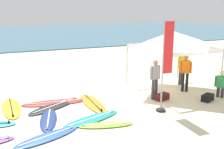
# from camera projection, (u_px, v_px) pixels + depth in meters

# --- Properties ---
(ground_plane) EXTENTS (80.00, 80.00, 0.00)m
(ground_plane) POSITION_uv_depth(u_px,v_px,m) (123.00, 102.00, 11.50)
(ground_plane) COLOR beige
(sea) EXTENTS (80.00, 36.00, 0.10)m
(sea) POSITION_uv_depth(u_px,v_px,m) (26.00, 33.00, 40.92)
(sea) COLOR #386B84
(sea) RESTS_ON ground
(canopy_tent) EXTENTS (3.29, 3.29, 2.75)m
(canopy_tent) POSITION_uv_depth(u_px,v_px,m) (173.00, 39.00, 12.89)
(canopy_tent) COLOR #B7B7BC
(canopy_tent) RESTS_ON ground
(surfboard_navy) EXTENTS (1.06, 2.15, 0.19)m
(surfboard_navy) POSITION_uv_depth(u_px,v_px,m) (49.00, 119.00, 9.61)
(surfboard_navy) COLOR navy
(surfboard_navy) RESTS_ON ground
(surfboard_teal) EXTENTS (2.41, 1.34, 0.19)m
(surfboard_teal) POSITION_uv_depth(u_px,v_px,m) (92.00, 119.00, 9.65)
(surfboard_teal) COLOR #19847F
(surfboard_teal) RESTS_ON ground
(surfboard_yellow) EXTENTS (0.69, 2.49, 0.19)m
(surfboard_yellow) POSITION_uv_depth(u_px,v_px,m) (11.00, 108.00, 10.71)
(surfboard_yellow) COLOR yellow
(surfboard_yellow) RESTS_ON ground
(surfboard_orange) EXTENTS (0.71, 2.48, 0.19)m
(surfboard_orange) POSITION_uv_depth(u_px,v_px,m) (93.00, 103.00, 11.20)
(surfboard_orange) COLOR orange
(surfboard_orange) RESTS_ON ground
(surfboard_blue) EXTENTS (2.20, 1.27, 0.19)m
(surfboard_blue) POSITION_uv_depth(u_px,v_px,m) (47.00, 137.00, 8.31)
(surfboard_blue) COLOR blue
(surfboard_blue) RESTS_ON ground
(surfboard_red) EXTENTS (2.67, 1.03, 0.19)m
(surfboard_red) POSITION_uv_depth(u_px,v_px,m) (55.00, 102.00, 11.31)
(surfboard_red) COLOR red
(surfboard_red) RESTS_ON ground
(surfboard_black) EXTENTS (2.50, 1.83, 0.19)m
(surfboard_black) POSITION_uv_depth(u_px,v_px,m) (55.00, 106.00, 10.93)
(surfboard_black) COLOR black
(surfboard_black) RESTS_ON ground
(surfboard_lime) EXTENTS (1.89, 0.94, 0.19)m
(surfboard_lime) POSITION_uv_depth(u_px,v_px,m) (105.00, 125.00, 9.16)
(surfboard_lime) COLOR #7AD12D
(surfboard_lime) RESTS_ON ground
(person_yellow) EXTENTS (0.54, 0.28, 1.71)m
(person_yellow) POSITION_uv_depth(u_px,v_px,m) (182.00, 65.00, 13.85)
(person_yellow) COLOR #383842
(person_yellow) RESTS_ON ground
(person_grey) EXTENTS (0.54, 0.28, 1.71)m
(person_grey) POSITION_uv_depth(u_px,v_px,m) (155.00, 77.00, 11.63)
(person_grey) COLOR #383842
(person_grey) RESTS_ON ground
(person_orange) EXTENTS (0.46, 0.39, 1.71)m
(person_orange) POSITION_uv_depth(u_px,v_px,m) (186.00, 71.00, 12.70)
(person_orange) COLOR black
(person_orange) RESTS_ON ground
(person_green) EXTENTS (0.39, 0.46, 1.20)m
(person_green) POSITION_uv_depth(u_px,v_px,m) (221.00, 83.00, 11.92)
(person_green) COLOR #2D2D33
(person_green) RESTS_ON ground
(banner_flag) EXTENTS (0.60, 0.36, 3.40)m
(banner_flag) POSITION_uv_depth(u_px,v_px,m) (165.00, 70.00, 10.15)
(banner_flag) COLOR #99999E
(banner_flag) RESTS_ON ground
(gear_bag_near_tent) EXTENTS (0.68, 0.53, 0.28)m
(gear_bag_near_tent) POSITION_uv_depth(u_px,v_px,m) (208.00, 98.00, 11.59)
(gear_bag_near_tent) COLOR black
(gear_bag_near_tent) RESTS_ON ground
(gear_bag_by_pole) EXTENTS (0.67, 0.48, 0.28)m
(gear_bag_by_pole) POSITION_uv_depth(u_px,v_px,m) (162.00, 97.00, 11.69)
(gear_bag_by_pole) COLOR #4C1919
(gear_bag_by_pole) RESTS_ON ground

